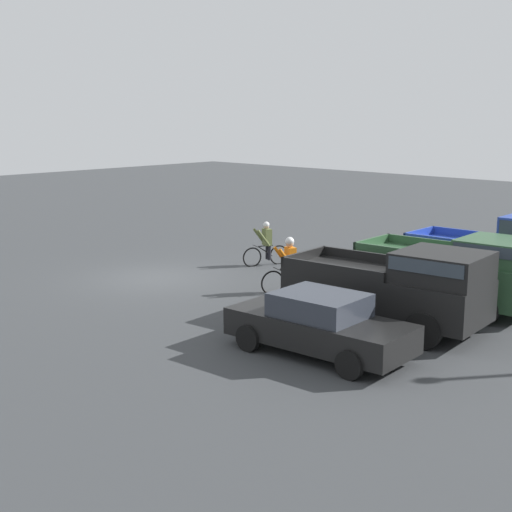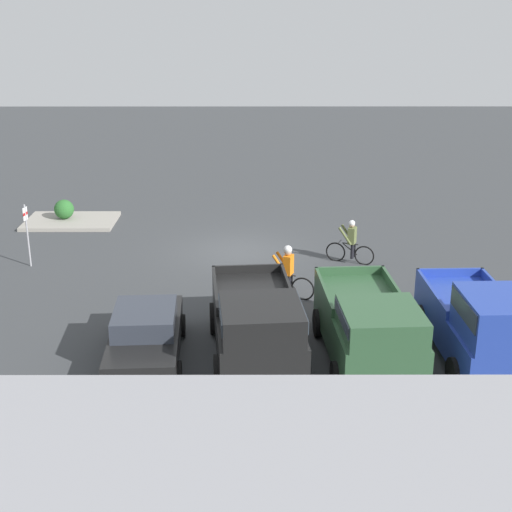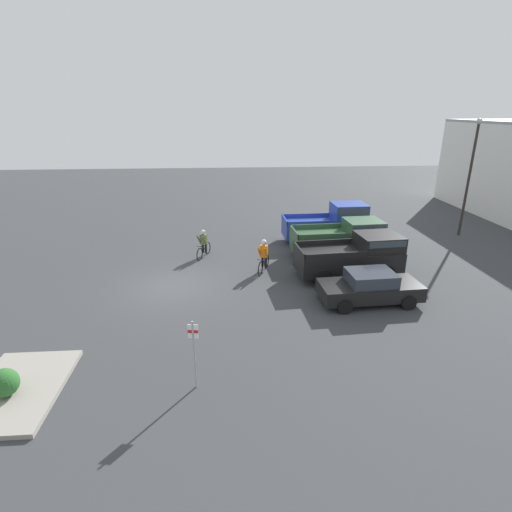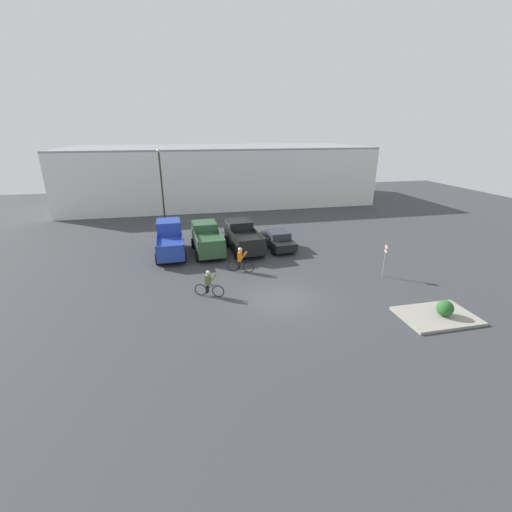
{
  "view_description": "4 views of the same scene",
  "coord_description": "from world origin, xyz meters",
  "px_view_note": "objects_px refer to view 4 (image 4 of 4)",
  "views": [
    {
      "loc": [
        14.28,
        18.08,
        5.35
      ],
      "look_at": [
        -0.59,
        3.96,
        1.2
      ],
      "focal_mm": 50.0,
      "sensor_mm": 36.0,
      "label": 1
    },
    {
      "loc": [
        -0.55,
        25.02,
        8.63
      ],
      "look_at": [
        -0.59,
        3.96,
        1.2
      ],
      "focal_mm": 50.0,
      "sensor_mm": 36.0,
      "label": 2
    },
    {
      "loc": [
        17.22,
        2.65,
        7.8
      ],
      "look_at": [
        -0.59,
        3.96,
        1.2
      ],
      "focal_mm": 28.0,
      "sensor_mm": 36.0,
      "label": 3
    },
    {
      "loc": [
        -5.1,
        -16.53,
        8.99
      ],
      "look_at": [
        -0.59,
        3.96,
        1.2
      ],
      "focal_mm": 24.0,
      "sensor_mm": 36.0,
      "label": 4
    }
  ],
  "objects_px": {
    "cyclist_0": "(240,259)",
    "lamppost": "(161,182)",
    "pickup_truck_2": "(243,236)",
    "shrub": "(445,308)",
    "pickup_truck_1": "(207,238)",
    "pickup_truck_0": "(170,238)",
    "fire_lane_sign": "(385,257)",
    "cyclist_1": "(209,283)",
    "sedan_0": "(278,240)"
  },
  "relations": [
    {
      "from": "pickup_truck_1",
      "to": "cyclist_1",
      "type": "height_order",
      "value": "pickup_truck_1"
    },
    {
      "from": "pickup_truck_2",
      "to": "pickup_truck_0",
      "type": "bearing_deg",
      "value": 177.2
    },
    {
      "from": "fire_lane_sign",
      "to": "shrub",
      "type": "xyz_separation_m",
      "value": [
        0.14,
        -5.35,
        -0.79
      ]
    },
    {
      "from": "cyclist_1",
      "to": "lamppost",
      "type": "xyz_separation_m",
      "value": [
        -2.89,
        16.5,
        3.46
      ]
    },
    {
      "from": "fire_lane_sign",
      "to": "sedan_0",
      "type": "bearing_deg",
      "value": 125.91
    },
    {
      "from": "pickup_truck_2",
      "to": "fire_lane_sign",
      "type": "height_order",
      "value": "fire_lane_sign"
    },
    {
      "from": "pickup_truck_0",
      "to": "cyclist_0",
      "type": "xyz_separation_m",
      "value": [
        4.63,
        -4.67,
        -0.34
      ]
    },
    {
      "from": "fire_lane_sign",
      "to": "cyclist_0",
      "type": "bearing_deg",
      "value": 162.29
    },
    {
      "from": "pickup_truck_0",
      "to": "lamppost",
      "type": "xyz_separation_m",
      "value": [
        -0.64,
        8.7,
        3.03
      ]
    },
    {
      "from": "cyclist_0",
      "to": "fire_lane_sign",
      "type": "bearing_deg",
      "value": -17.71
    },
    {
      "from": "cyclist_1",
      "to": "shrub",
      "type": "bearing_deg",
      "value": -23.89
    },
    {
      "from": "pickup_truck_0",
      "to": "cyclist_0",
      "type": "height_order",
      "value": "pickup_truck_0"
    },
    {
      "from": "sedan_0",
      "to": "cyclist_0",
      "type": "bearing_deg",
      "value": -132.26
    },
    {
      "from": "pickup_truck_2",
      "to": "shrub",
      "type": "distance_m",
      "value": 14.93
    },
    {
      "from": "cyclist_0",
      "to": "shrub",
      "type": "height_order",
      "value": "cyclist_0"
    },
    {
      "from": "pickup_truck_2",
      "to": "sedan_0",
      "type": "relative_size",
      "value": 1.19
    },
    {
      "from": "shrub",
      "to": "pickup_truck_1",
      "type": "bearing_deg",
      "value": 130.42
    },
    {
      "from": "sedan_0",
      "to": "lamppost",
      "type": "height_order",
      "value": "lamppost"
    },
    {
      "from": "cyclist_0",
      "to": "lamppost",
      "type": "distance_m",
      "value": 14.75
    },
    {
      "from": "pickup_truck_1",
      "to": "fire_lane_sign",
      "type": "xyz_separation_m",
      "value": [
        10.69,
        -7.36,
        0.27
      ]
    },
    {
      "from": "pickup_truck_2",
      "to": "sedan_0",
      "type": "height_order",
      "value": "pickup_truck_2"
    },
    {
      "from": "shrub",
      "to": "cyclist_1",
      "type": "bearing_deg",
      "value": 156.11
    },
    {
      "from": "pickup_truck_2",
      "to": "cyclist_1",
      "type": "relative_size",
      "value": 3.14
    },
    {
      "from": "cyclist_1",
      "to": "shrub",
      "type": "distance_m",
      "value": 12.44
    },
    {
      "from": "cyclist_1",
      "to": "shrub",
      "type": "relative_size",
      "value": 2.01
    },
    {
      "from": "pickup_truck_0",
      "to": "lamppost",
      "type": "bearing_deg",
      "value": 94.23
    },
    {
      "from": "pickup_truck_1",
      "to": "cyclist_0",
      "type": "bearing_deg",
      "value": -68.01
    },
    {
      "from": "pickup_truck_2",
      "to": "cyclist_1",
      "type": "xyz_separation_m",
      "value": [
        -3.33,
        -7.53,
        -0.34
      ]
    },
    {
      "from": "pickup_truck_0",
      "to": "pickup_truck_1",
      "type": "bearing_deg",
      "value": -2.75
    },
    {
      "from": "pickup_truck_2",
      "to": "fire_lane_sign",
      "type": "relative_size",
      "value": 2.32
    },
    {
      "from": "cyclist_0",
      "to": "pickup_truck_1",
      "type": "bearing_deg",
      "value": 111.99
    },
    {
      "from": "pickup_truck_0",
      "to": "sedan_0",
      "type": "relative_size",
      "value": 1.17
    },
    {
      "from": "pickup_truck_1",
      "to": "pickup_truck_2",
      "type": "xyz_separation_m",
      "value": [
        2.79,
        -0.14,
        0.03
      ]
    },
    {
      "from": "pickup_truck_0",
      "to": "fire_lane_sign",
      "type": "distance_m",
      "value": 15.43
    },
    {
      "from": "sedan_0",
      "to": "fire_lane_sign",
      "type": "height_order",
      "value": "fire_lane_sign"
    },
    {
      "from": "cyclist_1",
      "to": "sedan_0",
      "type": "bearing_deg",
      "value": 49.86
    },
    {
      "from": "sedan_0",
      "to": "cyclist_0",
      "type": "xyz_separation_m",
      "value": [
        -3.79,
        -4.17,
        0.17
      ]
    },
    {
      "from": "cyclist_1",
      "to": "cyclist_0",
      "type": "bearing_deg",
      "value": 52.88
    },
    {
      "from": "pickup_truck_1",
      "to": "cyclist_0",
      "type": "distance_m",
      "value": 4.89
    },
    {
      "from": "cyclist_0",
      "to": "cyclist_1",
      "type": "relative_size",
      "value": 1.05
    },
    {
      "from": "cyclist_0",
      "to": "pickup_truck_2",
      "type": "bearing_deg",
      "value": 77.73
    },
    {
      "from": "pickup_truck_1",
      "to": "shrub",
      "type": "bearing_deg",
      "value": -49.58
    },
    {
      "from": "pickup_truck_2",
      "to": "cyclist_0",
      "type": "bearing_deg",
      "value": -102.27
    },
    {
      "from": "pickup_truck_0",
      "to": "cyclist_0",
      "type": "distance_m",
      "value": 6.58
    },
    {
      "from": "pickup_truck_1",
      "to": "sedan_0",
      "type": "bearing_deg",
      "value": -3.7
    },
    {
      "from": "cyclist_0",
      "to": "cyclist_1",
      "type": "xyz_separation_m",
      "value": [
        -2.38,
        -3.14,
        -0.09
      ]
    },
    {
      "from": "lamppost",
      "to": "pickup_truck_2",
      "type": "bearing_deg",
      "value": -55.24
    },
    {
      "from": "lamppost",
      "to": "shrub",
      "type": "height_order",
      "value": "lamppost"
    },
    {
      "from": "pickup_truck_1",
      "to": "sedan_0",
      "type": "height_order",
      "value": "pickup_truck_1"
    },
    {
      "from": "cyclist_0",
      "to": "lamppost",
      "type": "bearing_deg",
      "value": 111.52
    }
  ]
}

